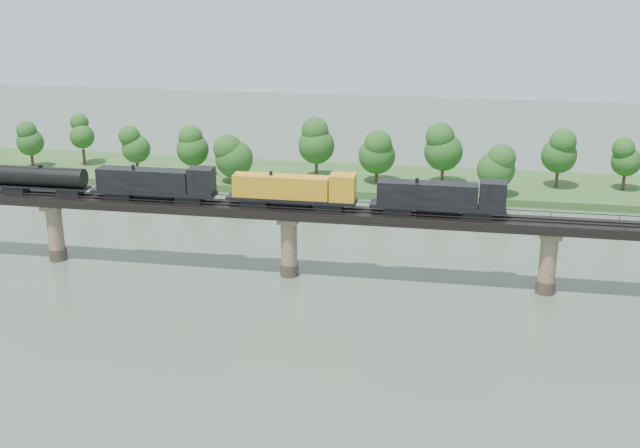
# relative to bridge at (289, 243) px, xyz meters

# --- Properties ---
(ground) EXTENTS (400.00, 400.00, 0.00)m
(ground) POSITION_rel_bridge_xyz_m (0.00, -30.00, -5.46)
(ground) COLOR #3D4E3D
(ground) RESTS_ON ground
(far_bank) EXTENTS (300.00, 24.00, 1.60)m
(far_bank) POSITION_rel_bridge_xyz_m (0.00, 55.00, -4.66)
(far_bank) COLOR #2B5220
(far_bank) RESTS_ON ground
(bridge) EXTENTS (236.00, 30.00, 11.50)m
(bridge) POSITION_rel_bridge_xyz_m (0.00, 0.00, 0.00)
(bridge) COLOR #473A2D
(bridge) RESTS_ON ground
(bridge_superstructure) EXTENTS (220.00, 4.90, 0.75)m
(bridge_superstructure) POSITION_rel_bridge_xyz_m (0.00, 0.00, 6.33)
(bridge_superstructure) COLOR black
(bridge_superstructure) RESTS_ON bridge
(far_treeline) EXTENTS (289.06, 17.54, 13.60)m
(far_treeline) POSITION_rel_bridge_xyz_m (-8.21, 50.52, 3.37)
(far_treeline) COLOR #382619
(far_treeline) RESTS_ON far_bank
(freight_train) EXTENTS (82.81, 3.23, 5.70)m
(freight_train) POSITION_rel_bridge_xyz_m (-6.84, -0.00, 8.76)
(freight_train) COLOR black
(freight_train) RESTS_ON bridge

